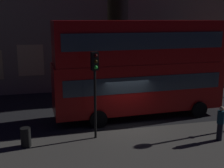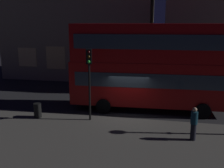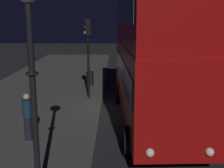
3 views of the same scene
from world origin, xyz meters
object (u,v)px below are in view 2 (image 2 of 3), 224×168
at_px(pedestrian, 194,123).
at_px(litter_bin, 38,110).
at_px(traffic_light_near_kerb, 89,70).
at_px(double_decker_bus, 148,64).

bearing_deg(pedestrian, litter_bin, 105.96).
xyz_separation_m(traffic_light_near_kerb, litter_bin, (-3.26, -0.19, -2.58)).
bearing_deg(double_decker_bus, pedestrian, -63.37).
height_order(traffic_light_near_kerb, litter_bin, traffic_light_near_kerb).
height_order(double_decker_bus, traffic_light_near_kerb, double_decker_bus).
distance_m(pedestrian, litter_bin, 9.10).
distance_m(traffic_light_near_kerb, litter_bin, 4.16).
xyz_separation_m(double_decker_bus, litter_bin, (-6.42, -3.16, -2.59)).
relative_size(double_decker_bus, pedestrian, 6.10).
bearing_deg(double_decker_bus, traffic_light_near_kerb, -139.07).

